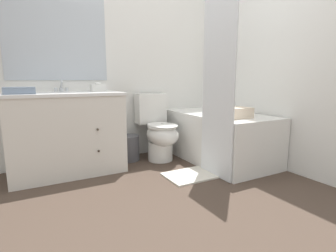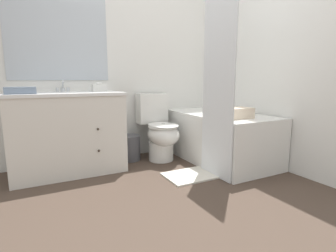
# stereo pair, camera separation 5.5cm
# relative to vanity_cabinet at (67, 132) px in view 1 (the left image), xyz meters

# --- Properties ---
(ground_plane) EXTENTS (14.00, 14.00, 0.00)m
(ground_plane) POSITION_rel_vanity_cabinet_xyz_m (0.75, -1.22, -0.43)
(ground_plane) COLOR #47382D
(wall_back) EXTENTS (8.00, 0.06, 2.50)m
(wall_back) POSITION_rel_vanity_cabinet_xyz_m (0.74, 0.31, 0.83)
(wall_back) COLOR silver
(wall_back) RESTS_ON ground_plane
(wall_right) EXTENTS (0.05, 2.51, 2.50)m
(wall_right) POSITION_rel_vanity_cabinet_xyz_m (2.07, -0.47, 0.82)
(wall_right) COLOR silver
(wall_right) RESTS_ON ground_plane
(vanity_cabinet) EXTENTS (1.11, 0.61, 0.84)m
(vanity_cabinet) POSITION_rel_vanity_cabinet_xyz_m (0.00, 0.00, 0.00)
(vanity_cabinet) COLOR silver
(vanity_cabinet) RESTS_ON ground_plane
(sink_faucet) EXTENTS (0.14, 0.12, 0.12)m
(sink_faucet) POSITION_rel_vanity_cabinet_xyz_m (-0.00, 0.20, 0.44)
(sink_faucet) COLOR silver
(sink_faucet) RESTS_ON vanity_cabinet
(toilet) EXTENTS (0.38, 0.65, 0.79)m
(toilet) POSITION_rel_vanity_cabinet_xyz_m (1.04, -0.05, -0.06)
(toilet) COLOR white
(toilet) RESTS_ON ground_plane
(bathtub) EXTENTS (0.75, 1.38, 0.57)m
(bathtub) POSITION_rel_vanity_cabinet_xyz_m (1.66, -0.40, -0.14)
(bathtub) COLOR white
(bathtub) RESTS_ON ground_plane
(shower_curtain) EXTENTS (0.01, 0.46, 1.93)m
(shower_curtain) POSITION_rel_vanity_cabinet_xyz_m (1.28, -0.83, 0.54)
(shower_curtain) COLOR white
(shower_curtain) RESTS_ON ground_plane
(wastebasket) EXTENTS (0.26, 0.26, 0.30)m
(wastebasket) POSITION_rel_vanity_cabinet_xyz_m (0.70, 0.09, -0.28)
(wastebasket) COLOR #4C4C51
(wastebasket) RESTS_ON ground_plane
(tissue_box) EXTENTS (0.15, 0.12, 0.10)m
(tissue_box) POSITION_rel_vanity_cabinet_xyz_m (0.36, 0.10, 0.45)
(tissue_box) COLOR white
(tissue_box) RESTS_ON vanity_cabinet
(hand_towel_folded) EXTENTS (0.25, 0.16, 0.06)m
(hand_towel_folded) POSITION_rel_vanity_cabinet_xyz_m (-0.39, -0.14, 0.44)
(hand_towel_folded) COLOR slate
(hand_towel_folded) RESTS_ON vanity_cabinet
(bath_towel_folded) EXTENTS (0.35, 0.21, 0.11)m
(bath_towel_folded) POSITION_rel_vanity_cabinet_xyz_m (1.54, -0.79, 0.20)
(bath_towel_folded) COLOR beige
(bath_towel_folded) RESTS_ON bathtub
(bath_mat) EXTENTS (0.55, 0.38, 0.02)m
(bath_mat) POSITION_rel_vanity_cabinet_xyz_m (1.08, -0.72, -0.42)
(bath_mat) COLOR silver
(bath_mat) RESTS_ON ground_plane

